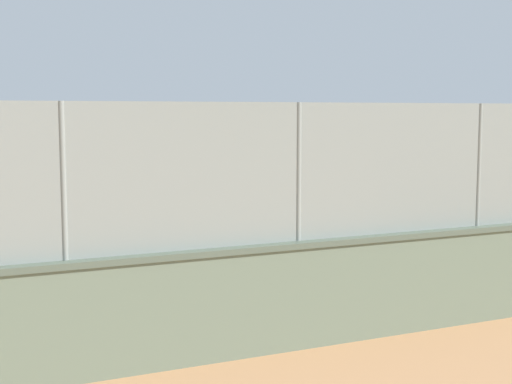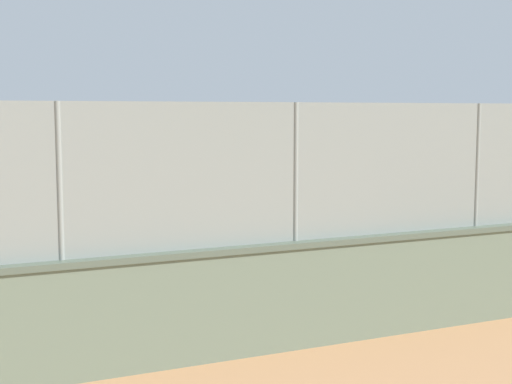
% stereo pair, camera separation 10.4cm
% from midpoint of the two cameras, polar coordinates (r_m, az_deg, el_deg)
% --- Properties ---
extents(ground_plane, '(260.00, 260.00, 0.00)m').
position_cam_midpoint_polar(ground_plane, '(22.92, -2.31, -1.62)').
color(ground_plane, tan).
extents(perimeter_wall, '(31.27, 0.63, 1.45)m').
position_cam_midpoint_polar(perimeter_wall, '(11.59, 16.98, -6.09)').
color(perimeter_wall, slate).
rests_on(perimeter_wall, ground_plane).
extents(fence_panel_on_wall, '(30.71, 0.28, 1.84)m').
position_cam_midpoint_polar(fence_panel_on_wall, '(11.36, 17.25, 2.03)').
color(fence_panel_on_wall, gray).
rests_on(fence_panel_on_wall, perimeter_wall).
extents(player_foreground_swinging, '(1.04, 0.89, 1.65)m').
position_cam_midpoint_polar(player_foreground_swinging, '(19.31, -7.60, -0.25)').
color(player_foreground_swinging, navy).
rests_on(player_foreground_swinging, ground_plane).
extents(player_crossing_court, '(0.76, 0.73, 1.57)m').
position_cam_midpoint_polar(player_crossing_court, '(22.50, 0.06, 0.58)').
color(player_crossing_court, '#591919').
rests_on(player_crossing_court, ground_plane).
extents(player_near_wall_returning, '(0.94, 0.95, 1.60)m').
position_cam_midpoint_polar(player_near_wall_returning, '(17.06, -12.96, -1.33)').
color(player_near_wall_returning, '#B2B2B2').
rests_on(player_near_wall_returning, ground_plane).
extents(sports_ball, '(0.16, 0.16, 0.16)m').
position_cam_midpoint_polar(sports_ball, '(17.83, -4.85, -3.67)').
color(sports_ball, yellow).
rests_on(sports_ball, ground_plane).
extents(courtside_bench, '(1.60, 0.39, 0.87)m').
position_cam_midpoint_polar(courtside_bench, '(11.11, 1.46, -7.79)').
color(courtside_bench, brown).
rests_on(courtside_bench, ground_plane).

